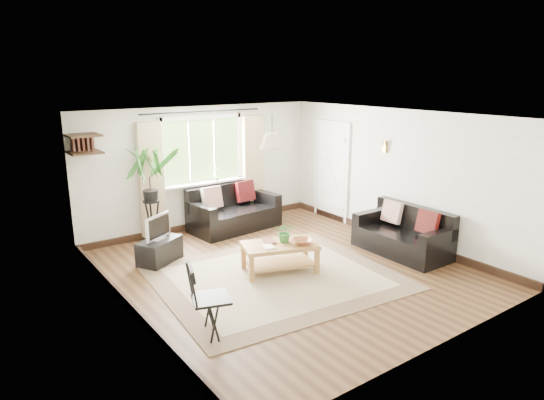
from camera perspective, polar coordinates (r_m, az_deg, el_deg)
floor at (r=7.72m, az=1.75°, el=-8.18°), size 5.50×5.50×0.00m
ceiling at (r=7.14m, az=1.90°, el=9.87°), size 5.50×5.50×0.00m
wall_back at (r=9.61m, az=-8.21°, el=3.75°), size 5.00×0.02×2.40m
wall_front at (r=5.51m, az=19.56°, el=-5.24°), size 5.00×0.02×2.40m
wall_left at (r=6.20m, az=-16.89°, el=-2.84°), size 0.02×5.50×2.40m
wall_right at (r=9.04m, az=14.52°, el=2.74°), size 0.02×5.50×2.40m
rug at (r=7.42m, az=0.45°, el=-9.07°), size 3.70×3.26×0.02m
window at (r=9.52m, az=-8.18°, el=5.79°), size 2.50×0.16×2.16m
door at (r=10.21m, az=7.04°, el=3.28°), size 0.06×0.96×2.06m
corner_shelf at (r=8.47m, az=-21.24°, el=6.18°), size 0.50×0.50×0.34m
pendant_lamp at (r=7.49m, az=-0.00°, el=7.42°), size 0.36×0.36×0.54m
wall_sconce at (r=9.09m, az=13.00°, el=6.36°), size 0.12×0.12×0.28m
sofa_back at (r=9.57m, az=-4.44°, el=-1.05°), size 1.82×1.03×0.82m
sofa_right at (r=8.55m, az=15.06°, el=-3.66°), size 1.62×0.82×0.76m
coffee_table at (r=7.55m, az=0.91°, el=-6.80°), size 1.27×0.96×0.46m
table_plant at (r=7.50m, az=1.56°, el=-3.80°), size 0.38×0.37×0.32m
bowl at (r=7.47m, az=3.57°, el=-4.88°), size 0.42×0.42×0.07m
book_a at (r=7.30m, az=-1.01°, el=-5.57°), size 0.21×0.25×0.02m
book_b at (r=7.52m, az=-1.02°, el=-4.92°), size 0.26×0.29×0.02m
tv_stand at (r=8.14m, az=-13.08°, el=-5.85°), size 0.84×0.72×0.39m
tv at (r=8.00m, az=-13.25°, el=-3.08°), size 0.58×0.44×0.43m
palm_stand at (r=8.82m, az=-14.06°, el=0.37°), size 0.81×0.81×1.77m
folding_chair at (r=5.78m, az=-7.20°, el=-11.57°), size 0.59×0.59×0.91m
sill_plant at (r=9.65m, az=-6.54°, el=3.03°), size 0.14×0.10×0.27m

